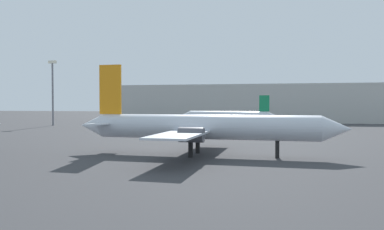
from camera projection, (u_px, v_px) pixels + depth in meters
airplane_distant at (202, 127)px, 44.59m from camera, size 32.36×24.18×10.95m
airplane_far_right at (228, 117)px, 90.01m from camera, size 25.19×19.34×8.08m
light_mast_left at (53, 89)px, 106.91m from camera, size 2.40×0.50×18.34m
terminal_building at (255, 103)px, 136.32m from camera, size 98.81×26.68×12.68m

